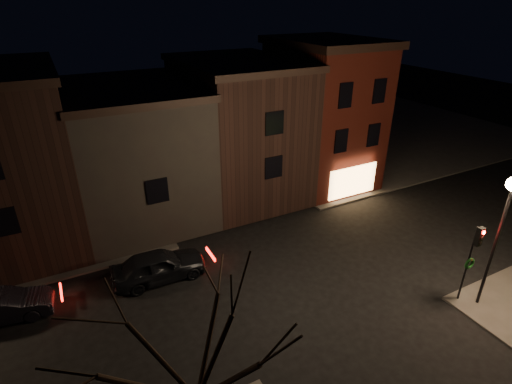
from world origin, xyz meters
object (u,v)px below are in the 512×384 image
street_lamp_near (506,208)px  parked_car_a (159,266)px  parked_car_b (1,307)px  bare_tree_left (192,341)px  traffic_signal (473,253)px

street_lamp_near → parked_car_a: 16.23m
parked_car_a → parked_car_b: 7.05m
bare_tree_left → parked_car_a: bearing=82.4°
parked_car_a → bare_tree_left: bearing=173.8°
street_lamp_near → bare_tree_left: bearing=-176.0°
traffic_signal → bare_tree_left: 13.93m
traffic_signal → parked_car_b: traffic_signal is taller
traffic_signal → street_lamp_near: bearing=-39.4°
bare_tree_left → parked_car_a: (1.32, 9.85, -4.62)m
traffic_signal → parked_car_a: bearing=145.8°
bare_tree_left → parked_car_b: (-5.72, 10.23, -4.74)m
street_lamp_near → parked_car_b: 22.41m
traffic_signal → bare_tree_left: (-13.60, -1.49, 2.63)m
traffic_signal → parked_car_a: traffic_signal is taller
traffic_signal → parked_car_b: bearing=155.7°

